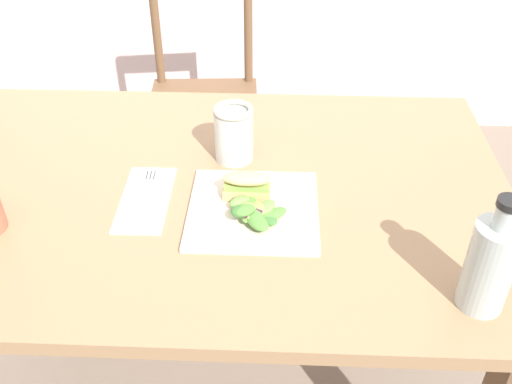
{
  "coord_description": "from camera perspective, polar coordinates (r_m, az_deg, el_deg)",
  "views": [
    {
      "loc": [
        0.05,
        -0.95,
        1.48
      ],
      "look_at": [
        0.0,
        0.01,
        0.76
      ],
      "focal_mm": 41.31,
      "sensor_mm": 36.0,
      "label": 1
    }
  ],
  "objects": [
    {
      "name": "dining_table",
      "position": [
        1.33,
        -3.87,
        -3.83
      ],
      "size": [
        1.26,
        0.85,
        0.74
      ],
      "color": "#997551",
      "rests_on": "ground"
    },
    {
      "name": "chair_wooden_far",
      "position": [
        2.23,
        -5.11,
        9.07
      ],
      "size": [
        0.42,
        0.42,
        0.87
      ],
      "color": "brown",
      "rests_on": "ground"
    },
    {
      "name": "plate_lunch",
      "position": [
        1.18,
        -0.08,
        -1.75
      ],
      "size": [
        0.26,
        0.26,
        0.01
      ],
      "primitive_type": "cube",
      "color": "beige",
      "rests_on": "dining_table"
    },
    {
      "name": "sandwich_half_front",
      "position": [
        1.19,
        -0.89,
        0.73
      ],
      "size": [
        0.1,
        0.05,
        0.06
      ],
      "color": "#DBB270",
      "rests_on": "plate_lunch"
    },
    {
      "name": "salad_mixed_greens",
      "position": [
        1.14,
        -0.2,
        -1.85
      ],
      "size": [
        0.13,
        0.14,
        0.04
      ],
      "color": "#6B9E47",
      "rests_on": "plate_lunch"
    },
    {
      "name": "napkin_folded",
      "position": [
        1.23,
        -10.63,
        -0.62
      ],
      "size": [
        0.1,
        0.22,
        0.0
      ],
      "primitive_type": "cube",
      "rotation": [
        0.0,
        0.0,
        0.02
      ],
      "color": "silver",
      "rests_on": "dining_table"
    },
    {
      "name": "fork_on_napkin",
      "position": [
        1.24,
        -10.53,
        -0.0
      ],
      "size": [
        0.03,
        0.19,
        0.0
      ],
      "color": "silver",
      "rests_on": "napkin_folded"
    },
    {
      "name": "bottle_cold_brew",
      "position": [
        1.02,
        21.61,
        -6.95
      ],
      "size": [
        0.08,
        0.08,
        0.22
      ],
      "color": "black",
      "rests_on": "dining_table"
    },
    {
      "name": "mason_jar_iced_tea",
      "position": [
        1.31,
        -2.17,
        5.46
      ],
      "size": [
        0.09,
        0.09,
        0.13
      ],
      "color": "gold",
      "rests_on": "dining_table"
    }
  ]
}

